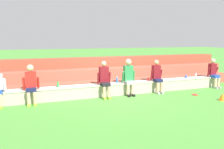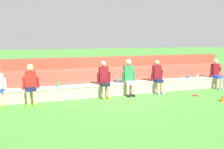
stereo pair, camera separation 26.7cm
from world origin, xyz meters
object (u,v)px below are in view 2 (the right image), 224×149
object	(u,v)px
person_left_of_center	(31,83)
water_bottle_near_left	(117,80)
person_far_right	(158,76)
person_right_of_center	(129,76)
frisbee	(196,95)
sports_cone	(223,98)
person_rightmost_edge	(216,73)
plastic_cup_right_end	(149,80)
plastic_cup_middle	(187,77)
water_bottle_center_gap	(58,84)
water_bottle_mid_right	(198,76)
person_center	(104,79)

from	to	relation	value
person_left_of_center	water_bottle_near_left	distance (m)	3.18
person_far_right	person_right_of_center	bearing A→B (deg)	-179.87
frisbee	sports_cone	distance (m)	1.03
person_rightmost_edge	plastic_cup_right_end	distance (m)	3.23
water_bottle_near_left	sports_cone	xyz separation A→B (m)	(3.24, -2.06, -0.45)
plastic_cup_right_end	person_left_of_center	bearing A→B (deg)	-177.31
person_far_right	frisbee	world-z (taller)	person_far_right
person_far_right	water_bottle_near_left	distance (m)	1.66
person_right_of_center	plastic_cup_middle	xyz separation A→B (m)	(2.87, 0.26, -0.23)
water_bottle_center_gap	frisbee	world-z (taller)	water_bottle_center_gap
water_bottle_center_gap	water_bottle_mid_right	distance (m)	6.02
water_bottle_center_gap	water_bottle_mid_right	xyz separation A→B (m)	(6.02, -0.04, -0.01)
plastic_cup_middle	person_left_of_center	bearing A→B (deg)	-177.56
person_right_of_center	person_left_of_center	bearing A→B (deg)	-179.72
person_center	sports_cone	distance (m)	4.27
water_bottle_mid_right	plastic_cup_middle	size ratio (longest dim) A/B	2.05
person_rightmost_edge	frisbee	world-z (taller)	person_rightmost_edge
person_left_of_center	sports_cone	world-z (taller)	person_left_of_center
person_center	plastic_cup_middle	distance (m)	3.87
person_center	plastic_cup_middle	size ratio (longest dim) A/B	13.03
plastic_cup_right_end	plastic_cup_middle	bearing A→B (deg)	1.86
water_bottle_mid_right	person_left_of_center	bearing A→B (deg)	-178.24
plastic_cup_middle	frisbee	xyz separation A→B (m)	(-0.41, -1.11, -0.51)
water_bottle_near_left	water_bottle_center_gap	bearing A→B (deg)	-179.48
person_far_right	person_rightmost_edge	bearing A→B (deg)	0.17
water_bottle_mid_right	person_center	bearing A→B (deg)	-177.37
person_far_right	water_bottle_near_left	xyz separation A→B (m)	(-1.64, 0.26, -0.12)
water_bottle_mid_right	plastic_cup_right_end	world-z (taller)	water_bottle_mid_right
person_right_of_center	sports_cone	world-z (taller)	person_right_of_center
person_rightmost_edge	water_bottle_near_left	size ratio (longest dim) A/B	5.55
person_rightmost_edge	sports_cone	bearing A→B (deg)	-126.30
plastic_cup_right_end	sports_cone	world-z (taller)	plastic_cup_right_end
person_center	person_far_right	distance (m)	2.23
water_bottle_mid_right	frisbee	world-z (taller)	water_bottle_mid_right
person_left_of_center	water_bottle_near_left	bearing A→B (deg)	5.01
person_far_right	water_bottle_near_left	bearing A→B (deg)	171.09
person_left_of_center	plastic_cup_right_end	size ratio (longest dim) A/B	10.62
plastic_cup_right_end	sports_cone	xyz separation A→B (m)	(1.89, -1.99, -0.40)
person_center	water_bottle_near_left	xyz separation A→B (m)	(0.60, 0.26, -0.13)
person_rightmost_edge	water_bottle_center_gap	xyz separation A→B (m)	(-6.84, 0.23, -0.11)
person_right_of_center	plastic_cup_right_end	distance (m)	1.01
water_bottle_near_left	sports_cone	distance (m)	3.87
person_left_of_center	water_bottle_center_gap	distance (m)	0.93
plastic_cup_middle	sports_cone	bearing A→B (deg)	-90.45
person_rightmost_edge	water_bottle_mid_right	size ratio (longest dim) A/B	6.10
plastic_cup_middle	sports_cone	xyz separation A→B (m)	(-0.02, -2.06, -0.39)
person_right_of_center	water_bottle_center_gap	world-z (taller)	person_right_of_center
sports_cone	person_center	bearing A→B (deg)	154.94
person_left_of_center	person_center	world-z (taller)	person_center
water_bottle_center_gap	plastic_cup_right_end	distance (m)	3.63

